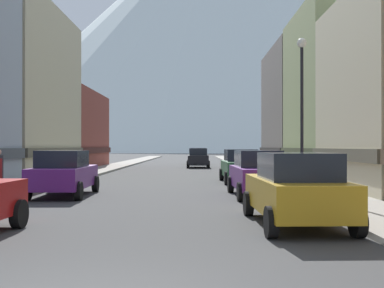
{
  "coord_description": "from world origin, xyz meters",
  "views": [
    {
      "loc": [
        1.34,
        -5.53,
        1.93
      ],
      "look_at": [
        0.99,
        44.78,
        2.2
      ],
      "focal_mm": 44.61,
      "sensor_mm": 36.0,
      "label": 1
    }
  ],
  "objects": [
    {
      "name": "car_left_1",
      "position": [
        -3.8,
        13.05,
        0.9
      ],
      "size": [
        2.16,
        4.45,
        1.78
      ],
      "color": "#591E72",
      "rests_on": "ground"
    },
    {
      "name": "car_driving_0",
      "position": [
        1.6,
        38.36,
        0.9
      ],
      "size": [
        2.06,
        4.4,
        1.78
      ],
      "color": "black",
      "rests_on": "ground"
    },
    {
      "name": "storefront_right_3",
      "position": [
        11.24,
        33.59,
        4.81
      ],
      "size": [
        7.77,
        10.71,
        9.96
      ],
      "color": "#66605B",
      "rests_on": "ground"
    },
    {
      "name": "potted_plant_2",
      "position": [
        7.0,
        19.94,
        0.7
      ],
      "size": [
        0.67,
        0.67,
        0.96
      ],
      "color": "gray",
      "rests_on": "sidewalk_right"
    },
    {
      "name": "streetlamp_right",
      "position": [
        5.35,
        12.38,
        3.99
      ],
      "size": [
        0.36,
        0.36,
        5.86
      ],
      "color": "black",
      "rests_on": "sidewalk_right"
    },
    {
      "name": "storefront_left_3",
      "position": [
        -11.94,
        37.29,
        3.29
      ],
      "size": [
        9.19,
        11.92,
        6.84
      ],
      "color": "brown",
      "rests_on": "ground"
    },
    {
      "name": "mountain_backdrop",
      "position": [
        15.75,
        260.0,
        68.19
      ],
      "size": [
        270.56,
        270.56,
        136.39
      ],
      "primitive_type": "cone",
      "color": "silver",
      "rests_on": "ground"
    },
    {
      "name": "sidewalk_right",
      "position": [
        6.25,
        35.0,
        0.07
      ],
      "size": [
        2.5,
        100.0,
        0.15
      ],
      "primitive_type": "cube",
      "color": "gray",
      "rests_on": "ground"
    },
    {
      "name": "car_right_0",
      "position": [
        3.8,
        6.12,
        0.9
      ],
      "size": [
        2.19,
        4.46,
        1.78
      ],
      "color": "#B28419",
      "rests_on": "ground"
    },
    {
      "name": "car_right_2",
      "position": [
        3.8,
        20.14,
        0.9
      ],
      "size": [
        2.16,
        4.44,
        1.78
      ],
      "color": "#265933",
      "rests_on": "ground"
    },
    {
      "name": "car_right_1",
      "position": [
        3.8,
        12.97,
        0.9
      ],
      "size": [
        2.19,
        4.46,
        1.78
      ],
      "color": "#591E72",
      "rests_on": "ground"
    },
    {
      "name": "potted_plant_0",
      "position": [
        7.0,
        16.49,
        0.6
      ],
      "size": [
        0.54,
        0.54,
        0.9
      ],
      "color": "#4C4C51",
      "rests_on": "sidewalk_right"
    },
    {
      "name": "sidewalk_left",
      "position": [
        -6.25,
        35.0,
        0.07
      ],
      "size": [
        2.5,
        100.0,
        0.15
      ],
      "primitive_type": "cube",
      "color": "gray",
      "rests_on": "ground"
    },
    {
      "name": "car_driving_1",
      "position": [
        1.6,
        45.81,
        0.9
      ],
      "size": [
        2.06,
        4.4,
        1.78
      ],
      "color": "#265933",
      "rests_on": "ground"
    },
    {
      "name": "storefront_right_2",
      "position": [
        11.93,
        23.42,
        4.9
      ],
      "size": [
        9.16,
        9.06,
        10.14
      ],
      "color": "#8C9966",
      "rests_on": "ground"
    }
  ]
}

